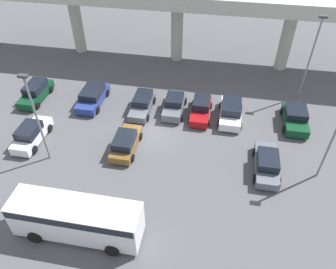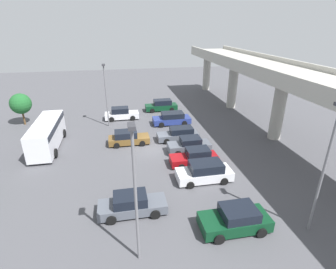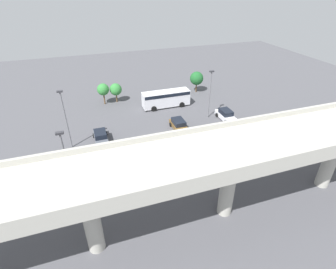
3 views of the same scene
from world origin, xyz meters
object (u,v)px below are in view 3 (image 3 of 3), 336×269
(tree_front_right, at_px, (103,90))
(parked_car_3, at_px, (194,145))
(tree_front_centre, at_px, (116,89))
(tree_front_left, at_px, (197,78))
(parked_car_1, at_px, (226,115))
(lamp_post_near_aisle, at_px, (210,91))
(parked_car_0, at_px, (264,131))
(parked_car_6, at_px, (101,137))
(parked_car_7, at_px, (83,168))
(parked_car_2, at_px, (229,139))
(lamp_post_mid_lot, at_px, (67,165))
(lamp_post_by_overpass, at_px, (65,116))
(parked_car_5, at_px, (132,158))
(parked_car_8, at_px, (179,125))
(shuttle_bus, at_px, (166,98))
(parked_car_9, at_px, (154,154))
(parked_car_4, at_px, (173,151))

(tree_front_right, bearing_deg, parked_car_3, 116.57)
(parked_car_3, xyz_separation_m, tree_front_centre, (7.21, -19.08, 1.73))
(tree_front_left, bearing_deg, tree_front_right, -0.19)
(parked_car_1, relative_size, lamp_post_near_aisle, 0.58)
(parked_car_3, xyz_separation_m, lamp_post_near_aisle, (-6.00, -7.93, 3.92))
(parked_car_0, bearing_deg, tree_front_left, 7.26)
(parked_car_6, xyz_separation_m, tree_front_centre, (-4.38, -12.98, 1.73))
(parked_car_6, xyz_separation_m, parked_car_7, (2.83, 6.45, 0.04))
(lamp_post_near_aisle, xyz_separation_m, tree_front_centre, (13.22, -11.14, -2.19))
(parked_car_0, relative_size, parked_car_2, 0.98)
(lamp_post_mid_lot, bearing_deg, tree_front_right, -103.91)
(parked_car_6, distance_m, lamp_post_by_overpass, 5.69)
(parked_car_2, relative_size, parked_car_5, 1.04)
(parked_car_8, relative_size, lamp_post_by_overpass, 0.54)
(shuttle_bus, distance_m, tree_front_right, 11.34)
(parked_car_1, bearing_deg, parked_car_7, -73.91)
(parked_car_0, relative_size, parked_car_3, 1.02)
(shuttle_bus, relative_size, tree_front_right, 2.17)
(lamp_post_mid_lot, bearing_deg, lamp_post_near_aisle, -148.75)
(parked_car_1, bearing_deg, parked_car_3, -53.37)
(parked_car_1, relative_size, parked_car_9, 1.02)
(parked_car_6, relative_size, tree_front_centre, 1.34)
(parked_car_4, bearing_deg, parked_car_2, -89.15)
(lamp_post_mid_lot, relative_size, tree_front_centre, 2.40)
(lamp_post_mid_lot, bearing_deg, parked_car_9, -153.46)
(parked_car_7, height_order, lamp_post_mid_lot, lamp_post_mid_lot)
(parked_car_4, relative_size, parked_car_9, 0.98)
(parked_car_3, distance_m, parked_car_8, 5.75)
(parked_car_3, relative_size, parked_car_7, 1.04)
(lamp_post_by_overpass, distance_m, tree_front_right, 14.44)
(lamp_post_near_aisle, xyz_separation_m, tree_front_left, (-2.74, -10.92, -1.81))
(lamp_post_by_overpass, bearing_deg, tree_front_left, -152.10)
(parked_car_9, bearing_deg, shuttle_bus, -24.33)
(parked_car_7, height_order, tree_front_right, tree_front_right)
(shuttle_bus, distance_m, lamp_post_near_aisle, 8.64)
(parked_car_5, height_order, lamp_post_by_overpass, lamp_post_by_overpass)
(parked_car_4, relative_size, parked_car_8, 0.99)
(shuttle_bus, xyz_separation_m, lamp_post_mid_lot, (16.19, 19.23, 3.25))
(parked_car_9, height_order, lamp_post_mid_lot, lamp_post_mid_lot)
(parked_car_7, relative_size, shuttle_bus, 0.54)
(parked_car_0, distance_m, parked_car_7, 25.56)
(shuttle_bus, bearing_deg, tree_front_left, 30.43)
(parked_car_5, xyz_separation_m, tree_front_centre, (-1.33, -19.31, 1.65))
(parked_car_0, bearing_deg, parked_car_9, 91.04)
(parked_car_8, height_order, tree_front_centre, tree_front_centre)
(parked_car_8, bearing_deg, lamp_post_near_aisle, 110.08)
(lamp_post_by_overpass, bearing_deg, parked_car_1, -179.42)
(lamp_post_near_aisle, bearing_deg, parked_car_9, 34.81)
(parked_car_6, xyz_separation_m, tree_front_right, (-2.14, -12.81, 2.07))
(lamp_post_mid_lot, height_order, tree_front_left, lamp_post_mid_lot)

